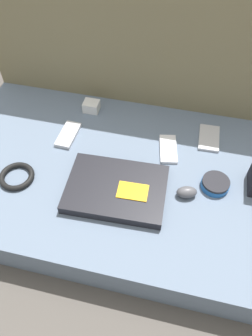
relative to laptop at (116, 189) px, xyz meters
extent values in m
plane|color=#4C4742|center=(0.01, 0.08, -0.13)|extent=(8.00, 8.00, 0.00)
cube|color=slate|center=(0.01, 0.08, -0.07)|extent=(1.18, 0.67, 0.12)
cube|color=#756B4C|center=(0.01, 0.52, 0.15)|extent=(1.18, 0.20, 0.56)
cube|color=black|center=(0.00, 0.00, 0.00)|extent=(0.31, 0.23, 0.03)
cube|color=orange|center=(0.05, -0.01, 0.02)|extent=(0.09, 0.06, 0.00)
ellipsoid|color=#4C4C51|center=(0.21, 0.04, 0.00)|extent=(0.07, 0.05, 0.03)
cylinder|color=#1E569E|center=(0.29, 0.09, -0.01)|extent=(0.09, 0.09, 0.02)
cylinder|color=#232328|center=(0.29, 0.09, 0.01)|extent=(0.08, 0.08, 0.01)
cube|color=#B7B7BC|center=(0.26, 0.29, -0.01)|extent=(0.07, 0.12, 0.01)
cube|color=silver|center=(0.13, 0.21, -0.01)|extent=(0.08, 0.13, 0.01)
cube|color=#B7B7BC|center=(-0.22, 0.19, -0.01)|extent=(0.06, 0.12, 0.01)
cube|color=silver|center=(-0.18, 0.34, 0.00)|extent=(0.06, 0.05, 0.04)
torus|color=black|center=(-0.32, -0.02, -0.01)|extent=(0.11, 0.11, 0.02)
camera|label=1|loc=(0.16, -0.54, 0.81)|focal=35.00mm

